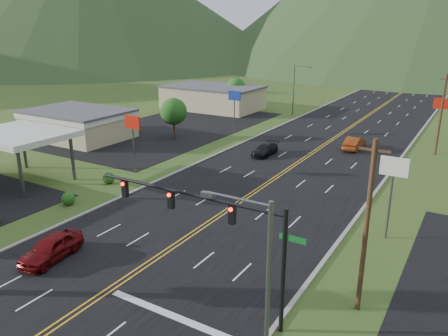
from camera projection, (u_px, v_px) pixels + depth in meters
The scene contains 17 objects.
traffic_signal at pixel (216, 222), 23.45m from camera, with size 13.10×0.43×7.00m.
streetlight_east at pixel (261, 286), 17.94m from camera, with size 3.28×0.25×9.00m.
streetlight_west at pixel (295, 87), 78.08m from camera, with size 3.28×0.25×9.00m.
gas_canopy at pixel (19, 136), 44.07m from camera, with size 10.00×8.00×5.30m.
building_west_mid at pixel (78, 122), 62.82m from camera, with size 14.40×10.40×4.10m.
building_west_far at pixel (213, 97), 85.34m from camera, with size 18.40×11.40×4.50m.
pole_sign_west_a at pixel (133, 128), 46.62m from camera, with size 2.00×0.18×6.40m.
pole_sign_west_b at pixel (234, 100), 64.57m from camera, with size 2.00×0.18×6.40m.
pole_sign_east_a at pixel (393, 175), 31.77m from camera, with size 2.00×0.18×6.40m.
pole_sign_east_b at pixel (441, 108), 57.88m from camera, with size 2.00×0.18×6.40m.
tree_west_a at pixel (174, 111), 62.16m from camera, with size 3.84×3.84×5.82m.
tree_west_b at pixel (236, 88), 86.64m from camera, with size 3.84×3.84×5.82m.
utility_pole_a at pixel (366, 227), 23.34m from camera, with size 1.60×0.28×10.00m.
utility_pole_b at pixel (441, 114), 53.53m from camera, with size 1.60×0.28×10.00m.
car_red_near at pixel (51, 248), 29.97m from camera, with size 1.97×4.90×1.67m, color #610A0C.
car_dark_mid at pixel (265, 150), 54.56m from camera, with size 1.93×4.75×1.38m, color black.
car_red_far at pixel (354, 143), 57.15m from camera, with size 1.75×5.01×1.65m, color maroon.
Camera 1 is at (17.89, -4.14, 15.31)m, focal length 35.00 mm.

